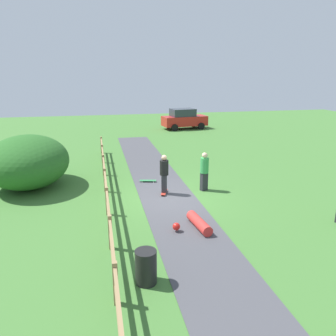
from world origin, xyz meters
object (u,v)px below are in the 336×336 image
at_px(parked_car_red, 184,119).
at_px(trash_bin, 146,267).
at_px(bush_large, 28,161).
at_px(bystander_green, 204,170).
at_px(skater_riding, 164,172).
at_px(skater_fallen, 197,223).
at_px(skateboard_loose, 148,181).

bearing_deg(parked_car_red, trash_bin, -107.13).
height_order(bush_large, parked_car_red, bush_large).
bearing_deg(bystander_green, parked_car_red, 78.19).
xyz_separation_m(skater_riding, bystander_green, (1.87, 0.10, -0.02)).
bearing_deg(bush_large, trash_bin, -63.50).
distance_m(bystander_green, parked_car_red, 17.23).
distance_m(trash_bin, bystander_green, 7.29).
bearing_deg(parked_car_red, bush_large, -127.94).
height_order(bystander_green, parked_car_red, parked_car_red).
relative_size(bush_large, bystander_green, 2.52).
relative_size(trash_bin, skater_fallen, 0.61).
height_order(skater_fallen, bystander_green, bystander_green).
bearing_deg(skateboard_loose, trash_bin, -99.12).
bearing_deg(skater_fallen, bush_large, 137.44).
height_order(bush_large, trash_bin, bush_large).
bearing_deg(bystander_green, bush_large, 164.10).
distance_m(bush_large, skater_fallen, 8.80).
xyz_separation_m(skater_riding, parked_car_red, (5.40, 16.97, -0.04)).
bearing_deg(parked_car_red, skateboard_loose, -111.08).
relative_size(trash_bin, bystander_green, 0.51).
xyz_separation_m(bystander_green, parked_car_red, (3.53, 16.87, -0.02)).
height_order(skater_riding, bystander_green, skater_riding).
relative_size(bystander_green, parked_car_red, 0.40).
relative_size(skater_riding, bystander_green, 0.99).
relative_size(skater_fallen, bystander_green, 0.83).
xyz_separation_m(bush_large, skater_riding, (6.00, -2.35, -0.22)).
bearing_deg(skater_fallen, parked_car_red, 76.40).
bearing_deg(parked_car_red, skater_riding, -107.66).
bearing_deg(bush_large, skater_riding, -21.35).
xyz_separation_m(skater_fallen, bystander_green, (1.44, 3.67, 0.78)).
xyz_separation_m(trash_bin, skater_riding, (1.74, 6.20, 0.55)).
xyz_separation_m(bush_large, trash_bin, (4.26, -8.55, -0.77)).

